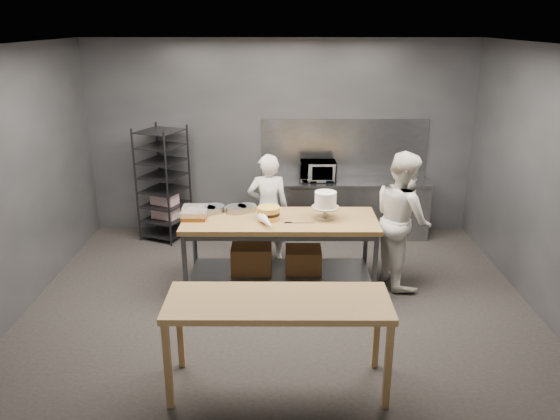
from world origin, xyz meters
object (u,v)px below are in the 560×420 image
object	(u,v)px
chef_right	(402,219)
microwave	(318,171)
speed_rack	(164,184)
layer_cake	(269,213)
work_table	(277,245)
frosted_cake_stand	(325,202)
near_counter	(278,308)
chef_behind	(268,209)

from	to	relation	value
chef_right	microwave	xyz separation A→B (m)	(-0.97, 1.64, 0.18)
speed_rack	layer_cake	distance (m)	2.39
work_table	chef_right	bearing A→B (deg)	4.91
microwave	frosted_cake_stand	world-z (taller)	frosted_cake_stand
near_counter	speed_rack	world-z (taller)	speed_rack
near_counter	chef_behind	distance (m)	2.84
near_counter	chef_right	bearing A→B (deg)	54.33
frosted_cake_stand	layer_cake	distance (m)	0.71
chef_right	near_counter	bearing A→B (deg)	131.62
near_counter	layer_cake	size ratio (longest dim) A/B	7.27
frosted_cake_stand	layer_cake	world-z (taller)	frosted_cake_stand
chef_right	layer_cake	distance (m)	1.70
work_table	microwave	world-z (taller)	microwave
work_table	near_counter	bearing A→B (deg)	-89.37
near_counter	speed_rack	bearing A→B (deg)	115.59
work_table	frosted_cake_stand	bearing A→B (deg)	0.06
chef_right	frosted_cake_stand	bearing A→B (deg)	85.07
microwave	frosted_cake_stand	size ratio (longest dim) A/B	1.57
layer_cake	near_counter	bearing A→B (deg)	-86.34
work_table	chef_behind	distance (m)	0.84
work_table	chef_right	xyz separation A→B (m)	(1.58, 0.14, 0.30)
work_table	layer_cake	distance (m)	0.44
work_table	speed_rack	world-z (taller)	speed_rack
speed_rack	chef_right	xyz separation A→B (m)	(3.34, -1.56, 0.01)
chef_behind	chef_right	size ratio (longest dim) A/B	0.89
frosted_cake_stand	layer_cake	size ratio (longest dim) A/B	1.26
microwave	layer_cake	size ratio (longest dim) A/B	1.97
near_counter	frosted_cake_stand	size ratio (longest dim) A/B	5.78
chef_right	speed_rack	bearing A→B (deg)	52.29
chef_behind	chef_right	xyz separation A→B (m)	(1.71, -0.67, 0.09)
frosted_cake_stand	layer_cake	bearing A→B (deg)	-177.93
speed_rack	frosted_cake_stand	bearing A→B (deg)	-35.76
near_counter	frosted_cake_stand	bearing A→B (deg)	74.43
speed_rack	chef_right	size ratio (longest dim) A/B	1.01
chef_right	microwave	distance (m)	1.91
speed_rack	frosted_cake_stand	world-z (taller)	speed_rack
near_counter	layer_cake	xyz separation A→B (m)	(-0.13, 2.01, 0.19)
work_table	speed_rack	size ratio (longest dim) A/B	1.37
speed_rack	layer_cake	xyz separation A→B (m)	(1.66, -1.72, 0.14)
microwave	layer_cake	world-z (taller)	microwave
chef_behind	microwave	size ratio (longest dim) A/B	2.86
chef_behind	chef_right	bearing A→B (deg)	155.03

